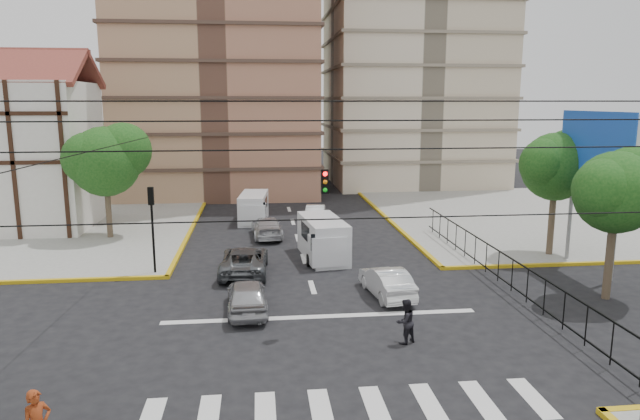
{
  "coord_description": "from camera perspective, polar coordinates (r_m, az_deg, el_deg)",
  "views": [
    {
      "loc": [
        -2.47,
        -20.91,
        8.76
      ],
      "look_at": [
        0.23,
        3.71,
        4.0
      ],
      "focal_mm": 32.0,
      "sensor_mm": 36.0,
      "label": 1
    }
  ],
  "objects": [
    {
      "name": "van_left_lane",
      "position": [
        41.89,
        -6.65,
        0.14
      ],
      "size": [
        2.25,
        4.77,
        2.08
      ],
      "rotation": [
        0.0,
        0.0,
        -0.1
      ],
      "color": "silver",
      "rests_on": "ground"
    },
    {
      "name": "tudor_building",
      "position": [
        44.27,
        -28.28,
        5.04
      ],
      "size": [
        10.8,
        8.05,
        12.23
      ],
      "color": "silver",
      "rests_on": "ground"
    },
    {
      "name": "sidewalk_nw",
      "position": [
        45.35,
        -28.86,
        -1.54
      ],
      "size": [
        26.0,
        26.0,
        0.15
      ],
      "primitive_type": "cube",
      "color": "gray",
      "rests_on": "ground"
    },
    {
      "name": "car_silver_front_left",
      "position": [
        24.4,
        -7.3,
        -8.49
      ],
      "size": [
        1.85,
        4.21,
        1.41
      ],
      "primitive_type": "imported",
      "rotation": [
        0.0,
        0.0,
        3.19
      ],
      "color": "#A7A8AC",
      "rests_on": "ground"
    },
    {
      "name": "car_white_front_right",
      "position": [
        26.26,
        6.67,
        -7.13
      ],
      "size": [
        1.96,
        4.26,
        1.35
      ],
      "primitive_type": "imported",
      "rotation": [
        0.0,
        0.0,
        3.27
      ],
      "color": "white",
      "rests_on": "ground"
    },
    {
      "name": "car_white_rear_right",
      "position": [
        42.06,
        -0.42,
        -0.26
      ],
      "size": [
        1.94,
        4.03,
        1.27
      ],
      "primitive_type": "imported",
      "rotation": [
        0.0,
        0.0,
        2.98
      ],
      "color": "silver",
      "rests_on": "ground"
    },
    {
      "name": "car_silver_rear_left",
      "position": [
        37.28,
        -5.33,
        -1.72
      ],
      "size": [
        2.12,
        4.66,
        1.32
      ],
      "primitive_type": "imported",
      "rotation": [
        0.0,
        0.0,
        3.2
      ],
      "color": "silver",
      "rests_on": "ground"
    },
    {
      "name": "pedestrian_crosswalk",
      "position": [
        21.41,
        8.52,
        -10.95
      ],
      "size": [
        1.02,
        0.96,
        1.68
      ],
      "primitive_type": "imported",
      "rotation": [
        0.0,
        0.0,
        3.66
      ],
      "color": "black",
      "rests_on": "ground"
    },
    {
      "name": "crosswalk_stripes",
      "position": [
        17.47,
        2.88,
        -19.21
      ],
      "size": [
        12.0,
        2.4,
        0.01
      ],
      "primitive_type": "cube",
      "color": "silver",
      "rests_on": "ground"
    },
    {
      "name": "traffic_light_nw",
      "position": [
        29.75,
        -16.46,
        -0.52
      ],
      "size": [
        0.28,
        0.22,
        4.4
      ],
      "color": "black",
      "rests_on": "ground"
    },
    {
      "name": "sidewalk_ne",
      "position": [
        47.48,
        22.12,
        -0.48
      ],
      "size": [
        26.0,
        26.0,
        0.15
      ],
      "primitive_type": "cube",
      "color": "gray",
      "rests_on": "ground"
    },
    {
      "name": "stop_line",
      "position": [
        23.91,
        0.11,
        -10.6
      ],
      "size": [
        13.0,
        0.4,
        0.01
      ],
      "primitive_type": "cube",
      "color": "silver",
      "rests_on": "ground"
    },
    {
      "name": "tree_tudor",
      "position": [
        38.28,
        -20.57,
        4.88
      ],
      "size": [
        5.39,
        4.4,
        7.43
      ],
      "color": "#473828",
      "rests_on": "ground"
    },
    {
      "name": "car_darkgrey_mid_right",
      "position": [
        37.9,
        -0.12,
        -1.53
      ],
      "size": [
        1.83,
        3.76,
        1.24
      ],
      "primitive_type": "imported",
      "rotation": [
        0.0,
        0.0,
        3.04
      ],
      "color": "#29282B",
      "rests_on": "ground"
    },
    {
      "name": "tree_park_c",
      "position": [
        34.37,
        22.64,
        4.32
      ],
      "size": [
        4.65,
        3.8,
        7.25
      ],
      "color": "#473828",
      "rests_on": "ground"
    },
    {
      "name": "traffic_light_hanging",
      "position": [
        19.25,
        1.18,
        2.34
      ],
      "size": [
        18.0,
        9.12,
        0.92
      ],
      "color": "black",
      "rests_on": "ground"
    },
    {
      "name": "billboard",
      "position": [
        31.91,
        25.9,
        4.82
      ],
      "size": [
        0.36,
        6.2,
        8.1
      ],
      "color": "slate",
      "rests_on": "ground"
    },
    {
      "name": "tree_park_a",
      "position": [
        27.95,
        27.63,
        1.92
      ],
      "size": [
        4.41,
        3.6,
        6.83
      ],
      "color": "#473828",
      "rests_on": "ground"
    },
    {
      "name": "park_fence",
      "position": [
        29.22,
        17.31,
        -7.08
      ],
      "size": [
        0.1,
        22.5,
        1.66
      ],
      "primitive_type": null,
      "color": "black",
      "rests_on": "ground"
    },
    {
      "name": "van_right_lane",
      "position": [
        31.87,
        0.35,
        -3.03
      ],
      "size": [
        2.56,
        5.24,
        2.27
      ],
      "rotation": [
        0.0,
        0.0,
        0.12
      ],
      "color": "silver",
      "rests_on": "ground"
    },
    {
      "name": "ground",
      "position": [
        22.81,
        0.45,
        -11.71
      ],
      "size": [
        160.0,
        160.0,
        0.0
      ],
      "primitive_type": "plane",
      "color": "black",
      "rests_on": "ground"
    },
    {
      "name": "car_grey_mid_left",
      "position": [
        29.64,
        -7.58,
        -5.01
      ],
      "size": [
        2.53,
        5.11,
        1.39
      ],
      "primitive_type": "imported",
      "rotation": [
        0.0,
        0.0,
        3.1
      ],
      "color": "#585C60",
      "rests_on": "ground"
    }
  ]
}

